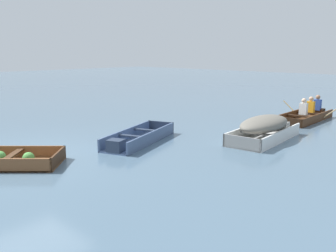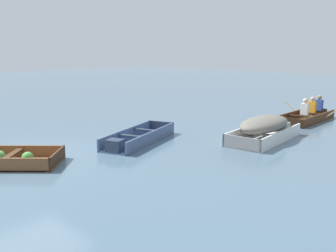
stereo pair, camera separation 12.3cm
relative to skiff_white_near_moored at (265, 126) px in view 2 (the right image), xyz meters
The scene contains 4 objects.
ground_plane 6.82m from the skiff_white_near_moored, 120.42° to the right, with size 80.00×80.00×0.00m, color slate.
skiff_white_near_moored is the anchor object (origin of this frame).
skiff_slate_blue_mid_moored 3.84m from the skiff_white_near_moored, 130.69° to the right, with size 1.88×3.16×0.36m.
rowboat_dark_varnish_with_crew 4.22m from the skiff_white_near_moored, 96.66° to the left, with size 2.31×3.16×0.89m.
Camera 2 is at (9.02, -4.05, 2.65)m, focal length 40.00 mm.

